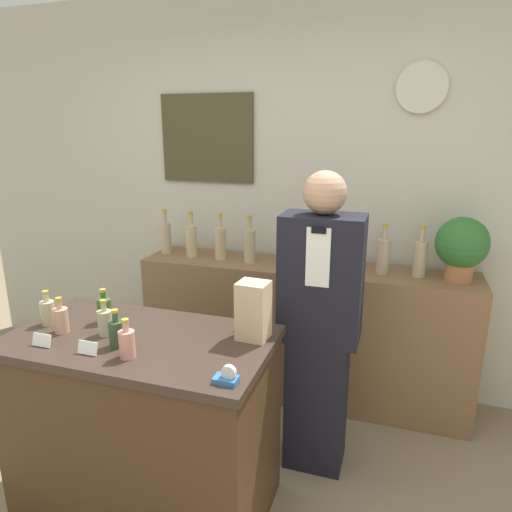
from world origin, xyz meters
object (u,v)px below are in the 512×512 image
object	(u,v)px
shopkeeper	(319,328)
potted_plant	(462,245)
paper_bag	(253,311)
tape_dispenser	(227,377)

from	to	relation	value
shopkeeper	potted_plant	xyz separation A→B (m)	(0.71, 0.63, 0.35)
potted_plant	paper_bag	xyz separation A→B (m)	(-0.93, -1.04, -0.12)
shopkeeper	tape_dispenser	xyz separation A→B (m)	(-0.20, -0.79, 0.12)
potted_plant	paper_bag	world-z (taller)	potted_plant
potted_plant	tape_dispenser	bearing A→B (deg)	-122.57
paper_bag	potted_plant	bearing A→B (deg)	48.08
potted_plant	tape_dispenser	size ratio (longest dim) A/B	4.24
shopkeeper	tape_dispenser	world-z (taller)	shopkeeper
shopkeeper	tape_dispenser	distance (m)	0.83
paper_bag	tape_dispenser	bearing A→B (deg)	-86.41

